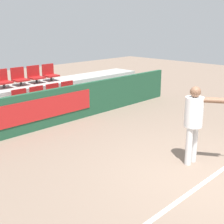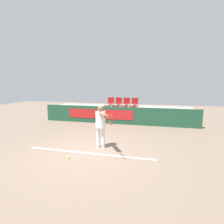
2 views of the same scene
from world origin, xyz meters
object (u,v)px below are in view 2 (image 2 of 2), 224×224
object	(u,v)px
stadium_chair_4	(111,102)
stadium_chair_6	(127,102)
stadium_chair_5	(119,102)
stadium_chair_7	(135,102)
tennis_player	(101,122)
stadium_chair_0	(107,110)
stadium_chair_3	(133,111)
stadium_chair_1	(115,111)
tennis_ball	(69,158)
stadium_chair_2	(124,111)

from	to	relation	value
stadium_chair_4	stadium_chair_6	distance (m)	1.11
stadium_chair_5	stadium_chair_7	size ratio (longest dim) A/B	1.00
stadium_chair_6	tennis_player	xyz separation A→B (m)	(-0.01, -5.75, -0.15)
stadium_chair_6	stadium_chair_7	bearing A→B (deg)	0.00
stadium_chair_0	stadium_chair_4	distance (m)	1.10
stadium_chair_3	stadium_chair_6	xyz separation A→B (m)	(-0.56, 1.01, 0.45)
stadium_chair_1	stadium_chair_4	xyz separation A→B (m)	(-0.56, 1.01, 0.45)
stadium_chair_1	stadium_chair_6	size ratio (longest dim) A/B	1.00
stadium_chair_5	tennis_ball	world-z (taller)	stadium_chair_5
stadium_chair_2	stadium_chair_5	size ratio (longest dim) A/B	1.00
stadium_chair_5	stadium_chair_4	bearing A→B (deg)	180.00
stadium_chair_7	stadium_chair_2	bearing A→B (deg)	-118.89
stadium_chair_1	stadium_chair_5	xyz separation A→B (m)	(0.00, 1.01, 0.45)
stadium_chair_1	stadium_chair_4	world-z (taller)	stadium_chair_4
stadium_chair_2	stadium_chair_6	size ratio (longest dim) A/B	1.00
stadium_chair_6	stadium_chair_0	bearing A→B (deg)	-137.82
tennis_ball	stadium_chair_1	bearing A→B (deg)	88.24
stadium_chair_4	stadium_chair_7	world-z (taller)	same
tennis_ball	stadium_chair_6	bearing A→B (deg)	83.90
stadium_chair_1	stadium_chair_5	bearing A→B (deg)	90.00
stadium_chair_4	tennis_ball	xyz separation A→B (m)	(0.38, -6.89, -1.11)
stadium_chair_0	tennis_player	distance (m)	4.88
stadium_chair_3	stadium_chair_6	distance (m)	1.24
stadium_chair_5	stadium_chair_6	xyz separation A→B (m)	(0.56, 0.00, 0.00)
tennis_ball	stadium_chair_4	bearing A→B (deg)	93.13
stadium_chair_2	stadium_chair_4	size ratio (longest dim) A/B	1.00
stadium_chair_6	tennis_player	distance (m)	5.75
stadium_chair_5	tennis_player	bearing A→B (deg)	-84.54
stadium_chair_2	stadium_chair_6	xyz separation A→B (m)	(0.00, 1.01, 0.45)
stadium_chair_7	stadium_chair_0	bearing A→B (deg)	-148.87
tennis_player	tennis_ball	xyz separation A→B (m)	(-0.73, -1.14, -0.96)
stadium_chair_0	stadium_chair_7	world-z (taller)	stadium_chair_7
tennis_player	stadium_chair_7	bearing A→B (deg)	52.97
stadium_chair_3	stadium_chair_6	size ratio (longest dim) A/B	1.00
stadium_chair_0	tennis_ball	distance (m)	5.93
stadium_chair_6	tennis_ball	world-z (taller)	stadium_chair_6
stadium_chair_3	stadium_chair_7	bearing A→B (deg)	90.00
stadium_chair_6	tennis_ball	bearing A→B (deg)	-96.10
stadium_chair_1	stadium_chair_7	size ratio (longest dim) A/B	1.00
stadium_chair_1	stadium_chair_2	distance (m)	0.56
stadium_chair_1	tennis_ball	bearing A→B (deg)	-91.76
stadium_chair_3	stadium_chair_0	bearing A→B (deg)	180.00
stadium_chair_4	stadium_chair_6	size ratio (longest dim) A/B	1.00
stadium_chair_2	stadium_chair_4	bearing A→B (deg)	137.82
stadium_chair_3	stadium_chair_5	xyz separation A→B (m)	(-1.11, 1.01, 0.45)
stadium_chair_7	tennis_ball	distance (m)	7.10
stadium_chair_3	tennis_ball	bearing A→B (deg)	-102.40
stadium_chair_3	tennis_player	size ratio (longest dim) A/B	0.34
stadium_chair_4	stadium_chair_7	bearing A→B (deg)	0.00
stadium_chair_4	tennis_player	size ratio (longest dim) A/B	0.34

